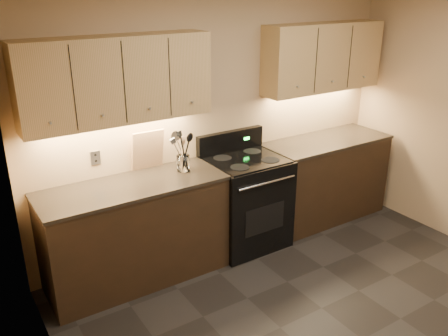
{
  "coord_description": "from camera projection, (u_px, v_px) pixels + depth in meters",
  "views": [
    {
      "loc": [
        -2.45,
        -1.84,
        2.54
      ],
      "look_at": [
        -0.32,
        1.45,
        1.0
      ],
      "focal_mm": 38.0,
      "sensor_mm": 36.0,
      "label": 1
    }
  ],
  "objects": [
    {
      "name": "black_spoon",
      "position": [
        181.0,
        150.0,
        4.29
      ],
      "size": [
        0.12,
        0.15,
        0.36
      ],
      "primitive_type": null,
      "rotation": [
        0.22,
        0.18,
        -0.1
      ],
      "color": "black",
      "rests_on": "utensil_crock"
    },
    {
      "name": "wall_back",
      "position": [
        221.0,
        116.0,
        4.7
      ],
      "size": [
        4.0,
        0.04,
        2.6
      ],
      "primitive_type": "cube",
      "color": "tan",
      "rests_on": "ground"
    },
    {
      "name": "outlet_plate",
      "position": [
        96.0,
        158.0,
        4.1
      ],
      "size": [
        0.08,
        0.01,
        0.12
      ],
      "primitive_type": "cube",
      "color": "#B2B5BA",
      "rests_on": "wall_back"
    },
    {
      "name": "counter_right",
      "position": [
        323.0,
        178.0,
        5.36
      ],
      "size": [
        1.46,
        0.62,
        0.93
      ],
      "color": "black",
      "rests_on": "ground"
    },
    {
      "name": "utensil_crock",
      "position": [
        183.0,
        164.0,
        4.31
      ],
      "size": [
        0.15,
        0.15,
        0.15
      ],
      "color": "white",
      "rests_on": "counter_left"
    },
    {
      "name": "upper_cab_left",
      "position": [
        117.0,
        80.0,
        3.84
      ],
      "size": [
        1.6,
        0.3,
        0.7
      ],
      "primitive_type": "cube",
      "color": "tan",
      "rests_on": "wall_back"
    },
    {
      "name": "counter_left",
      "position": [
        136.0,
        232.0,
        4.21
      ],
      "size": [
        1.62,
        0.62,
        0.93
      ],
      "color": "black",
      "rests_on": "ground"
    },
    {
      "name": "wooden_spoon",
      "position": [
        182.0,
        154.0,
        4.26
      ],
      "size": [
        0.11,
        0.11,
        0.31
      ],
      "primitive_type": null,
      "rotation": [
        -0.16,
        0.17,
        0.06
      ],
      "color": "tan",
      "rests_on": "utensil_crock"
    },
    {
      "name": "cutting_board",
      "position": [
        148.0,
        150.0,
        4.31
      ],
      "size": [
        0.3,
        0.11,
        0.38
      ],
      "primitive_type": "cube",
      "rotation": [
        0.21,
        0.0,
        -0.02
      ],
      "color": "tan",
      "rests_on": "counter_left"
    },
    {
      "name": "upper_cab_right",
      "position": [
        323.0,
        57.0,
        4.99
      ],
      "size": [
        1.44,
        0.3,
        0.7
      ],
      "primitive_type": "cube",
      "color": "tan",
      "rests_on": "wall_back"
    },
    {
      "name": "steel_spatula",
      "position": [
        185.0,
        149.0,
        4.3
      ],
      "size": [
        0.24,
        0.14,
        0.37
      ],
      "primitive_type": null,
      "rotation": [
        0.21,
        -0.4,
        -0.27
      ],
      "color": "silver",
      "rests_on": "utensil_crock"
    },
    {
      "name": "black_turner",
      "position": [
        186.0,
        150.0,
        4.25
      ],
      "size": [
        0.13,
        0.17,
        0.38
      ],
      "primitive_type": null,
      "rotation": [
        -0.2,
        0.0,
        0.4
      ],
      "color": "black",
      "rests_on": "utensil_crock"
    },
    {
      "name": "stove",
      "position": [
        245.0,
        201.0,
        4.79
      ],
      "size": [
        0.76,
        0.68,
        1.14
      ],
      "color": "black",
      "rests_on": "ground"
    },
    {
      "name": "wall_left",
      "position": [
        86.0,
        279.0,
        2.13
      ],
      "size": [
        0.04,
        4.0,
        2.6
      ],
      "primitive_type": "cube",
      "color": "tan",
      "rests_on": "ground"
    },
    {
      "name": "steel_skimmer",
      "position": [
        187.0,
        151.0,
        4.28
      ],
      "size": [
        0.18,
        0.17,
        0.37
      ],
      "primitive_type": null,
      "rotation": [
        -0.16,
        -0.26,
        -0.14
      ],
      "color": "silver",
      "rests_on": "utensil_crock"
    }
  ]
}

